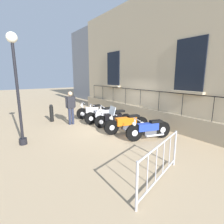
{
  "coord_description": "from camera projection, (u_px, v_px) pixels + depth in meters",
  "views": [
    {
      "loc": [
        4.96,
        6.94,
        2.58
      ],
      "look_at": [
        0.06,
        0.0,
        0.8
      ],
      "focal_mm": 28.04,
      "sensor_mm": 36.0,
      "label": 1
    }
  ],
  "objects": [
    {
      "name": "ground_plane",
      "position": [
        113.0,
        127.0,
        8.88
      ],
      "size": [
        60.0,
        60.0,
        0.0
      ],
      "primitive_type": "plane",
      "color": "tan"
    },
    {
      "name": "motorcycle_blue",
      "position": [
        149.0,
        129.0,
        7.11
      ],
      "size": [
        1.95,
        0.78,
        0.91
      ],
      "color": "black",
      "rests_on": "ground_plane"
    },
    {
      "name": "motorcycle_silver",
      "position": [
        103.0,
        115.0,
        9.66
      ],
      "size": [
        2.17,
        0.74,
        1.07
      ],
      "color": "black",
      "rests_on": "ground_plane"
    },
    {
      "name": "pedestrian_standing",
      "position": [
        71.0,
        106.0,
        9.22
      ],
      "size": [
        0.53,
        0.27,
        1.77
      ],
      "color": "#23283D",
      "rests_on": "ground_plane"
    },
    {
      "name": "lamppost",
      "position": [
        16.0,
        78.0,
        6.18
      ],
      "size": [
        0.37,
        0.37,
        4.03
      ],
      "color": "black",
      "rests_on": "ground_plane"
    },
    {
      "name": "motorcycle_black",
      "position": [
        113.0,
        119.0,
        8.9
      ],
      "size": [
        1.93,
        0.91,
        1.1
      ],
      "color": "black",
      "rests_on": "ground_plane"
    },
    {
      "name": "building_facade",
      "position": [
        147.0,
        64.0,
        9.5
      ],
      "size": [
        0.82,
        12.31,
        6.66
      ],
      "color": "#C6B28E",
      "rests_on": "ground_plane"
    },
    {
      "name": "motorcycle_white",
      "position": [
        92.0,
        112.0,
        10.61
      ],
      "size": [
        1.9,
        0.77,
        1.02
      ],
      "color": "black",
      "rests_on": "ground_plane"
    },
    {
      "name": "crowd_barrier",
      "position": [
        160.0,
        162.0,
        4.16
      ],
      "size": [
        2.18,
        0.73,
        1.05
      ],
      "color": "#B7B7BF",
      "rests_on": "ground_plane"
    },
    {
      "name": "distant_building",
      "position": [
        107.0,
        66.0,
        20.08
      ],
      "size": [
        5.99,
        5.88,
        7.3
      ],
      "color": "gray",
      "rests_on": "ground_plane"
    },
    {
      "name": "motorcycle_orange",
      "position": [
        126.0,
        123.0,
        7.98
      ],
      "size": [
        2.17,
        0.84,
        1.27
      ],
      "color": "black",
      "rests_on": "ground_plane"
    },
    {
      "name": "bollard",
      "position": [
        52.0,
        113.0,
        9.89
      ],
      "size": [
        0.21,
        0.21,
        0.99
      ],
      "color": "black",
      "rests_on": "ground_plane"
    }
  ]
}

